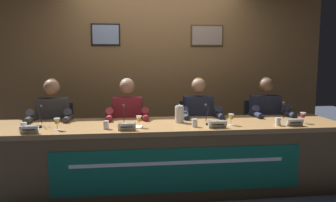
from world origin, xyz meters
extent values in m
plane|color=#383D4C|center=(0.00, 0.00, 0.00)|extent=(12.00, 12.00, 0.00)
cube|color=brown|center=(0.00, 1.37, 1.30)|extent=(5.09, 0.12, 2.60)
cube|color=black|center=(-0.75, 1.30, 1.81)|extent=(0.41, 0.02, 0.31)
cube|color=#8C99AD|center=(-0.75, 1.29, 1.81)|extent=(0.37, 0.01, 0.27)
cube|color=#4C3319|center=(0.75, 1.30, 1.81)|extent=(0.49, 0.02, 0.31)
cube|color=gray|center=(0.75, 1.29, 1.81)|extent=(0.45, 0.01, 0.27)
cube|color=olive|center=(0.00, 0.00, 0.72)|extent=(3.89, 0.87, 0.05)
cube|color=brown|center=(0.00, -0.42, 0.35)|extent=(3.83, 0.04, 0.69)
cube|color=brown|center=(1.90, 0.00, 0.35)|extent=(0.08, 0.79, 0.69)
cube|color=#14664C|center=(0.06, -0.44, 0.35)|extent=(2.53, 0.01, 0.45)
cube|color=white|center=(0.06, -0.44, 0.43)|extent=(2.15, 0.00, 0.04)
cylinder|color=black|center=(-1.35, 0.54, 0.01)|extent=(0.44, 0.44, 0.02)
cylinder|color=black|center=(-1.35, 0.54, 0.22)|extent=(0.05, 0.05, 0.40)
cube|color=#232328|center=(-1.35, 0.54, 0.44)|extent=(0.44, 0.44, 0.03)
cube|color=#232328|center=(-1.35, 0.74, 0.68)|extent=(0.40, 0.05, 0.44)
cylinder|color=black|center=(-1.45, 0.19, 0.23)|extent=(0.10, 0.10, 0.46)
cylinder|color=black|center=(-1.25, 0.19, 0.23)|extent=(0.10, 0.10, 0.46)
cylinder|color=black|center=(-1.45, 0.34, 0.51)|extent=(0.13, 0.34, 0.13)
cylinder|color=black|center=(-1.25, 0.34, 0.51)|extent=(0.13, 0.34, 0.13)
cube|color=#38383D|center=(-1.35, 0.51, 0.75)|extent=(0.36, 0.20, 0.48)
sphere|color=#8E664C|center=(-1.35, 0.49, 1.12)|extent=(0.19, 0.19, 0.19)
sphere|color=#593819|center=(-1.35, 0.50, 1.14)|extent=(0.17, 0.17, 0.17)
cylinder|color=#38383D|center=(-1.56, 0.41, 0.77)|extent=(0.09, 0.30, 0.25)
cylinder|color=#38383D|center=(-1.14, 0.41, 0.77)|extent=(0.09, 0.30, 0.25)
cylinder|color=#38383D|center=(-1.56, 0.25, 0.77)|extent=(0.07, 0.24, 0.07)
cylinder|color=#38383D|center=(-1.14, 0.25, 0.77)|extent=(0.07, 0.24, 0.07)
cube|color=white|center=(-1.38, -0.37, 0.78)|extent=(0.17, 0.03, 0.08)
cube|color=white|center=(-1.38, -0.34, 0.78)|extent=(0.17, 0.03, 0.08)
cube|color=black|center=(-1.38, -0.37, 0.78)|extent=(0.12, 0.01, 0.01)
cylinder|color=white|center=(-1.15, -0.23, 0.75)|extent=(0.06, 0.06, 0.00)
cylinder|color=white|center=(-1.15, -0.23, 0.77)|extent=(0.01, 0.01, 0.05)
cone|color=white|center=(-1.15, -0.23, 0.83)|extent=(0.06, 0.06, 0.06)
cylinder|color=yellow|center=(-1.15, -0.23, 0.83)|extent=(0.04, 0.04, 0.04)
cylinder|color=silver|center=(-1.47, -0.22, 0.79)|extent=(0.06, 0.06, 0.08)
cylinder|color=silver|center=(-1.47, -0.22, 0.77)|extent=(0.05, 0.05, 0.05)
cylinder|color=black|center=(-1.37, -0.08, 0.75)|extent=(0.06, 0.06, 0.02)
cylinder|color=black|center=(-1.37, -0.01, 0.85)|extent=(0.01, 0.13, 0.18)
sphere|color=#2D2D2D|center=(-1.37, 0.05, 0.94)|extent=(0.03, 0.03, 0.03)
cylinder|color=black|center=(-0.45, 0.54, 0.01)|extent=(0.44, 0.44, 0.02)
cylinder|color=black|center=(-0.45, 0.54, 0.22)|extent=(0.05, 0.05, 0.40)
cube|color=#232328|center=(-0.45, 0.54, 0.44)|extent=(0.44, 0.44, 0.03)
cube|color=#232328|center=(-0.45, 0.74, 0.68)|extent=(0.40, 0.05, 0.44)
cylinder|color=black|center=(-0.55, 0.19, 0.23)|extent=(0.10, 0.10, 0.46)
cylinder|color=black|center=(-0.35, 0.19, 0.23)|extent=(0.10, 0.10, 0.46)
cylinder|color=black|center=(-0.55, 0.34, 0.51)|extent=(0.13, 0.34, 0.13)
cylinder|color=black|center=(-0.35, 0.34, 0.51)|extent=(0.13, 0.34, 0.13)
cube|color=maroon|center=(-0.45, 0.51, 0.75)|extent=(0.36, 0.20, 0.48)
sphere|color=#8E664C|center=(-0.45, 0.49, 1.12)|extent=(0.19, 0.19, 0.19)
sphere|color=gray|center=(-0.45, 0.50, 1.14)|extent=(0.17, 0.17, 0.17)
cylinder|color=maroon|center=(-0.66, 0.41, 0.77)|extent=(0.09, 0.30, 0.25)
cylinder|color=maroon|center=(-0.24, 0.41, 0.77)|extent=(0.09, 0.30, 0.25)
cylinder|color=maroon|center=(-0.66, 0.25, 0.77)|extent=(0.07, 0.24, 0.07)
cylinder|color=maroon|center=(-0.24, 0.25, 0.77)|extent=(0.07, 0.24, 0.07)
cube|color=white|center=(-0.45, -0.35, 0.78)|extent=(0.18, 0.03, 0.08)
cube|color=white|center=(-0.45, -0.32, 0.78)|extent=(0.18, 0.03, 0.08)
cube|color=black|center=(-0.45, -0.35, 0.78)|extent=(0.12, 0.01, 0.01)
cylinder|color=white|center=(-0.33, -0.20, 0.75)|extent=(0.06, 0.06, 0.00)
cylinder|color=white|center=(-0.33, -0.20, 0.77)|extent=(0.01, 0.01, 0.05)
cone|color=white|center=(-0.33, -0.20, 0.83)|extent=(0.06, 0.06, 0.06)
cylinder|color=orange|center=(-0.33, -0.20, 0.83)|extent=(0.04, 0.04, 0.04)
cylinder|color=silver|center=(-0.67, -0.23, 0.79)|extent=(0.06, 0.06, 0.08)
cylinder|color=silver|center=(-0.67, -0.23, 0.77)|extent=(0.05, 0.05, 0.05)
cylinder|color=black|center=(-0.49, -0.08, 0.75)|extent=(0.06, 0.06, 0.02)
cylinder|color=black|center=(-0.49, -0.02, 0.85)|extent=(0.01, 0.13, 0.18)
sphere|color=#2D2D2D|center=(-0.49, 0.05, 0.94)|extent=(0.03, 0.03, 0.03)
cylinder|color=black|center=(0.45, 0.54, 0.01)|extent=(0.44, 0.44, 0.02)
cylinder|color=black|center=(0.45, 0.54, 0.22)|extent=(0.05, 0.05, 0.40)
cube|color=#232328|center=(0.45, 0.54, 0.44)|extent=(0.44, 0.44, 0.03)
cube|color=#232328|center=(0.45, 0.74, 0.68)|extent=(0.40, 0.05, 0.44)
cylinder|color=black|center=(0.35, 0.19, 0.23)|extent=(0.10, 0.10, 0.46)
cylinder|color=black|center=(0.55, 0.19, 0.23)|extent=(0.10, 0.10, 0.46)
cylinder|color=black|center=(0.35, 0.34, 0.51)|extent=(0.13, 0.34, 0.13)
cylinder|color=black|center=(0.55, 0.34, 0.51)|extent=(0.13, 0.34, 0.13)
cube|color=#1E2338|center=(0.45, 0.51, 0.75)|extent=(0.36, 0.20, 0.48)
sphere|color=#8E664C|center=(0.45, 0.49, 1.12)|extent=(0.19, 0.19, 0.19)
sphere|color=#593819|center=(0.45, 0.50, 1.14)|extent=(0.17, 0.17, 0.17)
cylinder|color=#1E2338|center=(0.24, 0.41, 0.77)|extent=(0.09, 0.30, 0.25)
cylinder|color=#1E2338|center=(0.66, 0.41, 0.77)|extent=(0.09, 0.30, 0.25)
cylinder|color=#1E2338|center=(0.24, 0.25, 0.77)|extent=(0.07, 0.24, 0.07)
cylinder|color=#1E2338|center=(0.66, 0.25, 0.77)|extent=(0.07, 0.24, 0.07)
cube|color=white|center=(0.48, -0.34, 0.78)|extent=(0.19, 0.03, 0.08)
cube|color=white|center=(0.48, -0.31, 0.78)|extent=(0.19, 0.03, 0.08)
cube|color=black|center=(0.48, -0.34, 0.78)|extent=(0.13, 0.01, 0.01)
cylinder|color=white|center=(0.66, -0.20, 0.75)|extent=(0.06, 0.06, 0.00)
cylinder|color=white|center=(0.66, -0.20, 0.77)|extent=(0.01, 0.01, 0.05)
cone|color=white|center=(0.66, -0.20, 0.83)|extent=(0.06, 0.06, 0.06)
cylinder|color=yellow|center=(0.66, -0.20, 0.83)|extent=(0.04, 0.04, 0.04)
cylinder|color=silver|center=(0.25, -0.23, 0.79)|extent=(0.06, 0.06, 0.08)
cylinder|color=silver|center=(0.25, -0.23, 0.77)|extent=(0.05, 0.05, 0.05)
cylinder|color=black|center=(0.42, -0.15, 0.75)|extent=(0.06, 0.06, 0.02)
cylinder|color=black|center=(0.42, -0.09, 0.85)|extent=(0.01, 0.13, 0.18)
sphere|color=#2D2D2D|center=(0.42, -0.03, 0.94)|extent=(0.03, 0.03, 0.03)
cylinder|color=black|center=(1.35, 0.54, 0.01)|extent=(0.44, 0.44, 0.02)
cylinder|color=black|center=(1.35, 0.54, 0.22)|extent=(0.05, 0.05, 0.40)
cube|color=#232328|center=(1.35, 0.54, 0.44)|extent=(0.44, 0.44, 0.03)
cube|color=#232328|center=(1.35, 0.74, 0.68)|extent=(0.40, 0.05, 0.44)
cylinder|color=black|center=(1.25, 0.19, 0.23)|extent=(0.10, 0.10, 0.46)
cylinder|color=black|center=(1.45, 0.19, 0.23)|extent=(0.10, 0.10, 0.46)
cylinder|color=black|center=(1.25, 0.34, 0.51)|extent=(0.13, 0.34, 0.13)
cylinder|color=black|center=(1.45, 0.34, 0.51)|extent=(0.13, 0.34, 0.13)
cube|color=#1E2338|center=(1.35, 0.51, 0.75)|extent=(0.36, 0.20, 0.48)
sphere|color=brown|center=(1.35, 0.49, 1.12)|extent=(0.19, 0.19, 0.19)
sphere|color=#331E0F|center=(1.35, 0.50, 1.14)|extent=(0.17, 0.17, 0.17)
cylinder|color=#1E2338|center=(1.14, 0.41, 0.77)|extent=(0.09, 0.30, 0.25)
cylinder|color=#1E2338|center=(1.56, 0.41, 0.77)|extent=(0.09, 0.30, 0.25)
cylinder|color=#1E2338|center=(1.14, 0.25, 0.77)|extent=(0.07, 0.24, 0.07)
cylinder|color=#1E2338|center=(1.56, 0.25, 0.77)|extent=(0.07, 0.24, 0.07)
cube|color=white|center=(1.32, -0.34, 0.78)|extent=(0.18, 0.03, 0.08)
cube|color=white|center=(1.32, -0.30, 0.78)|extent=(0.18, 0.03, 0.08)
cube|color=black|center=(1.32, -0.34, 0.78)|extent=(0.13, 0.01, 0.01)
cylinder|color=white|center=(1.48, -0.19, 0.75)|extent=(0.06, 0.06, 0.00)
cylinder|color=white|center=(1.48, -0.19, 0.77)|extent=(0.01, 0.01, 0.05)
cone|color=white|center=(1.48, -0.19, 0.83)|extent=(0.06, 0.06, 0.06)
cylinder|color=#B21E2D|center=(1.48, -0.19, 0.83)|extent=(0.04, 0.04, 0.04)
cylinder|color=silver|center=(1.16, -0.27, 0.79)|extent=(0.06, 0.06, 0.08)
cylinder|color=silver|center=(1.16, -0.27, 0.77)|extent=(0.05, 0.05, 0.05)
cylinder|color=black|center=(1.37, -0.09, 0.75)|extent=(0.06, 0.06, 0.02)
cylinder|color=black|center=(1.37, -0.02, 0.85)|extent=(0.01, 0.13, 0.18)
sphere|color=#2D2D2D|center=(1.37, 0.04, 0.94)|extent=(0.03, 0.03, 0.03)
cylinder|color=silver|center=(0.13, 0.03, 0.83)|extent=(0.10, 0.10, 0.18)
cylinder|color=silver|center=(0.13, 0.03, 0.93)|extent=(0.09, 0.09, 0.01)
sphere|color=silver|center=(0.13, 0.03, 0.94)|extent=(0.02, 0.02, 0.02)
torus|color=silver|center=(0.20, 0.03, 0.84)|extent=(0.07, 0.01, 0.07)
cube|color=white|center=(-0.40, -0.19, 0.75)|extent=(0.23, 0.17, 0.01)
camera|label=1|loc=(-0.43, -3.55, 1.44)|focal=34.86mm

